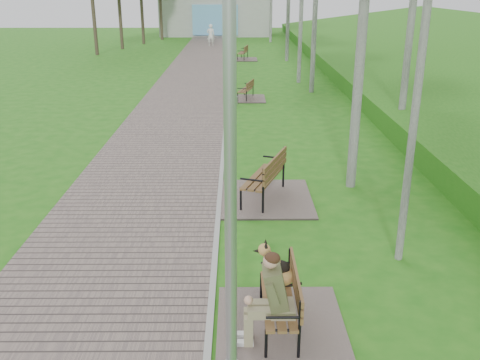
{
  "coord_description": "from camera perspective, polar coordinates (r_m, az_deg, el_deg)",
  "views": [
    {
      "loc": [
        0.38,
        -0.73,
        4.47
      ],
      "look_at": [
        0.44,
        8.51,
        1.08
      ],
      "focal_mm": 40.0,
      "sensor_mm": 36.0,
      "label": 1
    }
  ],
  "objects": [
    {
      "name": "lamp_post_third",
      "position": [
        26.63,
        -1.01,
        15.28
      ],
      "size": [
        0.18,
        0.18,
        4.72
      ],
      "color": "#A3A5AB",
      "rests_on": "ground"
    },
    {
      "name": "lamp_post_second",
      "position": [
        20.9,
        -0.57,
        15.26
      ],
      "size": [
        0.22,
        0.22,
        5.75
      ],
      "color": "#A3A5AB",
      "rests_on": "ground"
    },
    {
      "name": "bench_far",
      "position": [
        34.47,
        0.29,
        13.04
      ],
      "size": [
        1.74,
        1.93,
        1.07
      ],
      "color": "#645651",
      "rests_on": "ground"
    },
    {
      "name": "bench_second",
      "position": [
        11.74,
        2.5,
        -0.98
      ],
      "size": [
        2.06,
        2.29,
        1.26
      ],
      "color": "#645651",
      "rests_on": "ground"
    },
    {
      "name": "building_north",
      "position": [
        51.79,
        -2.57,
        17.4
      ],
      "size": [
        10.0,
        5.2,
        4.0
      ],
      "color": "#9E9E99",
      "rests_on": "ground"
    },
    {
      "name": "lamp_post_near",
      "position": [
        5.4,
        -1.03,
        0.06
      ],
      "size": [
        0.22,
        0.22,
        5.59
      ],
      "color": "#A3A5AB",
      "rests_on": "ground"
    },
    {
      "name": "walkway",
      "position": [
        22.77,
        -5.8,
        8.79
      ],
      "size": [
        3.5,
        67.0,
        0.04
      ],
      "primitive_type": "cube",
      "color": "#645651",
      "rests_on": "ground"
    },
    {
      "name": "pedestrian_far",
      "position": [
        49.86,
        -4.67,
        15.91
      ],
      "size": [
        0.96,
        0.84,
        1.67
      ],
      "primitive_type": "imported",
      "rotation": [
        0.0,
        0.0,
        3.44
      ],
      "color": "#A0988B",
      "rests_on": "ground"
    },
    {
      "name": "pedestrian_near",
      "position": [
        42.19,
        -3.14,
        15.17
      ],
      "size": [
        0.62,
        0.42,
        1.64
      ],
      "primitive_type": "imported",
      "rotation": [
        0.0,
        0.0,
        3.18
      ],
      "color": "silver",
      "rests_on": "ground"
    },
    {
      "name": "bench_third",
      "position": [
        22.3,
        0.61,
        9.04
      ],
      "size": [
        1.54,
        1.71,
        0.94
      ],
      "color": "#645651",
      "rests_on": "ground"
    },
    {
      "name": "bench_main",
      "position": [
        7.41,
        3.76,
        -12.89
      ],
      "size": [
        1.76,
        1.96,
        1.54
      ],
      "color": "#645651",
      "rests_on": "ground"
    },
    {
      "name": "kerb",
      "position": [
        22.67,
        -1.34,
        8.85
      ],
      "size": [
        0.1,
        67.0,
        0.05
      ],
      "primitive_type": "cube",
      "color": "#999993",
      "rests_on": "ground"
    }
  ]
}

